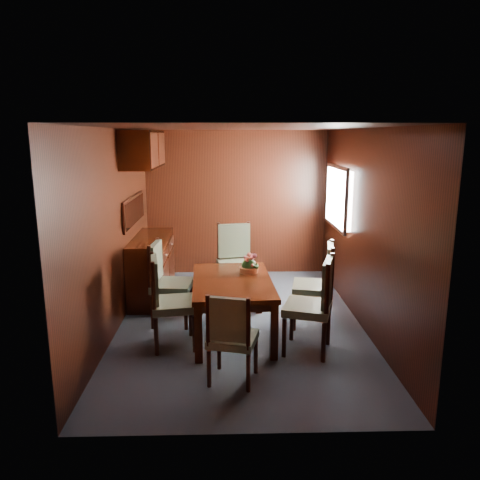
{
  "coord_description": "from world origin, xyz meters",
  "views": [
    {
      "loc": [
        -0.16,
        -5.53,
        2.32
      ],
      "look_at": [
        0.0,
        0.11,
        1.05
      ],
      "focal_mm": 35.0,
      "sensor_mm": 36.0,
      "label": 1
    }
  ],
  "objects_px": {
    "chair_head": "(231,334)",
    "chair_left_near": "(166,297)",
    "flower_centerpiece": "(249,263)",
    "dining_table": "(232,287)",
    "chair_right_near": "(315,300)",
    "sideboard": "(152,267)"
  },
  "relations": [
    {
      "from": "chair_head",
      "to": "chair_left_near",
      "type": "bearing_deg",
      "value": 144.74
    },
    {
      "from": "flower_centerpiece",
      "to": "chair_head",
      "type": "bearing_deg",
      "value": -99.27
    },
    {
      "from": "chair_head",
      "to": "flower_centerpiece",
      "type": "bearing_deg",
      "value": 95.32
    },
    {
      "from": "dining_table",
      "to": "chair_left_near",
      "type": "bearing_deg",
      "value": -161.57
    },
    {
      "from": "chair_right_near",
      "to": "chair_left_near",
      "type": "bearing_deg",
      "value": 101.68
    },
    {
      "from": "dining_table",
      "to": "chair_head",
      "type": "xyz_separation_m",
      "value": [
        -0.02,
        -1.13,
        -0.08
      ]
    },
    {
      "from": "chair_head",
      "to": "dining_table",
      "type": "bearing_deg",
      "value": 103.33
    },
    {
      "from": "flower_centerpiece",
      "to": "chair_left_near",
      "type": "bearing_deg",
      "value": -148.75
    },
    {
      "from": "sideboard",
      "to": "chair_right_near",
      "type": "height_order",
      "value": "chair_right_near"
    },
    {
      "from": "sideboard",
      "to": "flower_centerpiece",
      "type": "height_order",
      "value": "flower_centerpiece"
    },
    {
      "from": "sideboard",
      "to": "chair_head",
      "type": "xyz_separation_m",
      "value": [
        1.12,
        -2.47,
        0.06
      ]
    },
    {
      "from": "sideboard",
      "to": "chair_right_near",
      "type": "xyz_separation_m",
      "value": [
        2.03,
        -1.82,
        0.14
      ]
    },
    {
      "from": "sideboard",
      "to": "chair_left_near",
      "type": "bearing_deg",
      "value": -75.76
    },
    {
      "from": "chair_left_near",
      "to": "chair_right_near",
      "type": "relative_size",
      "value": 0.98
    },
    {
      "from": "chair_right_near",
      "to": "flower_centerpiece",
      "type": "height_order",
      "value": "chair_right_near"
    },
    {
      "from": "chair_left_near",
      "to": "sideboard",
      "type": "bearing_deg",
      "value": -175.51
    },
    {
      "from": "chair_head",
      "to": "flower_centerpiece",
      "type": "relative_size",
      "value": 3.74
    },
    {
      "from": "chair_right_near",
      "to": "chair_head",
      "type": "xyz_separation_m",
      "value": [
        -0.91,
        -0.65,
        -0.08
      ]
    },
    {
      "from": "chair_right_near",
      "to": "sideboard",
      "type": "bearing_deg",
      "value": 66.53
    },
    {
      "from": "dining_table",
      "to": "chair_head",
      "type": "relative_size",
      "value": 1.64
    },
    {
      "from": "dining_table",
      "to": "flower_centerpiece",
      "type": "xyz_separation_m",
      "value": [
        0.21,
        0.28,
        0.21
      ]
    },
    {
      "from": "dining_table",
      "to": "flower_centerpiece",
      "type": "height_order",
      "value": "flower_centerpiece"
    }
  ]
}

